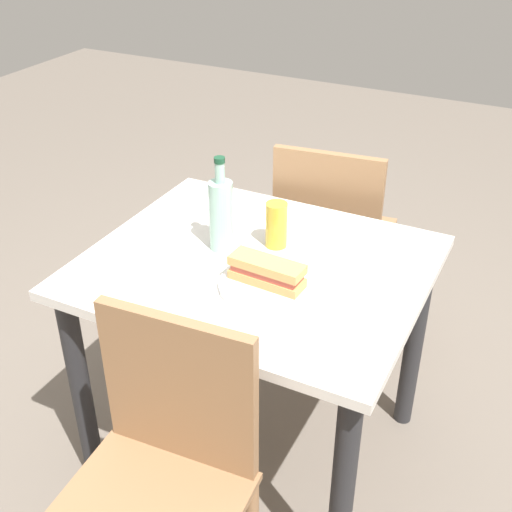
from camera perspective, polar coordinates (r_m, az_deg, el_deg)
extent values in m
plane|color=#6B6056|center=(2.32, 0.00, -15.92)|extent=(8.00, 8.00, 0.00)
cube|color=silver|center=(1.86, 0.00, -0.92)|extent=(0.94, 0.80, 0.03)
cylinder|color=#262628|center=(2.06, -14.90, -11.26)|extent=(0.06, 0.06, 0.70)
cylinder|color=#262628|center=(1.75, 7.47, -19.78)|extent=(0.06, 0.06, 0.70)
cylinder|color=#262628|center=(2.48, -4.97, -1.99)|extent=(0.06, 0.06, 0.70)
cylinder|color=#262628|center=(2.23, 13.54, -7.14)|extent=(0.06, 0.06, 0.70)
cube|color=#936B47|center=(2.53, 6.92, 1.76)|extent=(0.44, 0.44, 0.02)
cube|color=#936B47|center=(2.27, 6.11, 4.21)|extent=(0.38, 0.07, 0.40)
cylinder|color=#936B47|center=(2.78, 11.11, -1.44)|extent=(0.04, 0.04, 0.46)
cylinder|color=#936B47|center=(2.84, 3.99, -0.12)|extent=(0.04, 0.04, 0.46)
cylinder|color=#936B47|center=(2.48, 9.59, -5.68)|extent=(0.04, 0.04, 0.46)
cylinder|color=#936B47|center=(2.55, 1.66, -4.09)|extent=(0.04, 0.04, 0.46)
cube|color=#936B47|center=(1.52, -6.70, -11.42)|extent=(0.38, 0.05, 0.40)
cylinder|color=#936B47|center=(1.92, -10.91, -19.80)|extent=(0.04, 0.04, 0.46)
cylinder|color=white|center=(1.75, 0.94, -2.51)|extent=(0.26, 0.26, 0.01)
cube|color=tan|center=(1.74, 0.95, -1.96)|extent=(0.21, 0.08, 0.02)
cube|color=#B74C3D|center=(1.72, 0.95, -1.37)|extent=(0.19, 0.07, 0.02)
cube|color=tan|center=(1.71, 0.96, -0.76)|extent=(0.21, 0.08, 0.02)
cube|color=silver|center=(1.77, 3.08, -1.61)|extent=(0.10, 0.02, 0.00)
cube|color=#59331E|center=(1.80, 0.35, -1.00)|extent=(0.08, 0.02, 0.01)
cylinder|color=#99C6B7|center=(1.88, -3.03, 3.47)|extent=(0.07, 0.07, 0.21)
cylinder|color=#99C6B7|center=(1.82, -3.15, 7.22)|extent=(0.03, 0.03, 0.06)
cylinder|color=#19472D|center=(1.80, -3.19, 8.31)|extent=(0.03, 0.03, 0.02)
cylinder|color=gold|center=(1.90, 1.78, 2.71)|extent=(0.06, 0.06, 0.14)
cube|color=white|center=(1.91, 9.85, -0.03)|extent=(0.18, 0.18, 0.00)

